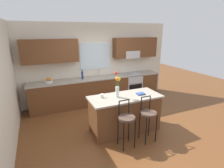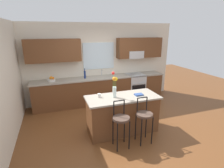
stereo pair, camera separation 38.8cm
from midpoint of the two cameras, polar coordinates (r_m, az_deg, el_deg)
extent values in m
plane|color=brown|center=(4.87, 4.61, -13.16)|extent=(14.00, 14.00, 0.00)
cube|color=beige|center=(4.37, -29.28, 0.28)|extent=(0.12, 4.60, 2.70)
cube|color=beige|center=(6.25, -2.68, 6.88)|extent=(5.60, 0.12, 2.70)
cube|color=brown|center=(5.72, -16.60, 10.33)|extent=(1.66, 0.34, 0.70)
cube|color=brown|center=(6.55, 10.57, 11.49)|extent=(1.66, 0.34, 0.70)
cube|color=silver|center=(6.15, -2.52, 9.07)|extent=(1.09, 0.03, 0.90)
cube|color=#B7BABC|center=(6.46, 9.13, 9.43)|extent=(0.56, 0.36, 0.26)
cube|color=brown|center=(6.15, -1.61, -2.05)|extent=(4.50, 0.60, 0.88)
cube|color=#9E9384|center=(6.01, -1.65, 2.09)|extent=(4.56, 0.64, 0.04)
cube|color=#B7BABC|center=(6.04, -1.10, 1.68)|extent=(0.54, 0.38, 0.11)
cylinder|color=#B7BABC|center=(6.15, -1.57, 3.67)|extent=(0.02, 0.02, 0.22)
cylinder|color=#B7BABC|center=(6.07, -1.41, 4.56)|extent=(0.02, 0.12, 0.02)
cube|color=#B7BABC|center=(6.60, 9.15, -0.73)|extent=(0.60, 0.60, 0.92)
cube|color=black|center=(6.38, 10.36, -2.01)|extent=(0.52, 0.02, 0.40)
cylinder|color=#B7BABC|center=(6.27, 10.64, 0.14)|extent=(0.50, 0.02, 0.02)
cube|color=brown|center=(4.45, 5.92, -9.89)|extent=(1.69, 0.68, 0.88)
cube|color=#9E9384|center=(4.26, 6.10, -4.36)|extent=(1.77, 0.76, 0.04)
cylinder|color=black|center=(3.78, 4.81, -17.10)|extent=(0.02, 0.02, 0.66)
cylinder|color=black|center=(3.88, 8.62, -16.24)|extent=(0.02, 0.02, 0.66)
cylinder|color=black|center=(3.98, 3.20, -15.07)|extent=(0.02, 0.02, 0.66)
cylinder|color=black|center=(4.08, 6.83, -14.34)|extent=(0.02, 0.02, 0.66)
cylinder|color=#4C382D|center=(3.75, 6.03, -11.09)|extent=(0.36, 0.36, 0.05)
cylinder|color=black|center=(3.73, 3.60, -7.97)|extent=(0.02, 0.02, 0.32)
cylinder|color=black|center=(3.82, 6.87, -7.45)|extent=(0.02, 0.02, 0.32)
cylinder|color=black|center=(3.71, 5.32, -5.46)|extent=(0.23, 0.02, 0.02)
cylinder|color=black|center=(4.00, 12.32, -15.34)|extent=(0.02, 0.02, 0.66)
cylinder|color=black|center=(4.13, 15.64, -14.47)|extent=(0.02, 0.02, 0.66)
cylinder|color=black|center=(4.20, 10.38, -13.56)|extent=(0.02, 0.02, 0.66)
cylinder|color=black|center=(4.32, 13.59, -12.81)|extent=(0.02, 0.02, 0.66)
cylinder|color=#4C382D|center=(3.99, 13.32, -9.64)|extent=(0.36, 0.36, 0.05)
cylinder|color=black|center=(3.96, 11.02, -6.75)|extent=(0.02, 0.02, 0.32)
cylinder|color=black|center=(4.08, 13.90, -6.24)|extent=(0.02, 0.02, 0.32)
cylinder|color=black|center=(3.96, 12.63, -4.37)|extent=(0.23, 0.02, 0.02)
cylinder|color=silver|center=(4.15, 3.47, -2.67)|extent=(0.09, 0.09, 0.26)
cylinder|color=#3D722D|center=(4.11, 3.92, -0.90)|extent=(0.01, 0.01, 0.37)
sphere|color=yellow|center=(4.06, 3.97, 1.61)|extent=(0.09, 0.09, 0.09)
cylinder|color=#3D722D|center=(4.10, 3.08, 0.09)|extent=(0.01, 0.01, 0.51)
sphere|color=red|center=(4.04, 3.14, 3.53)|extent=(0.07, 0.07, 0.07)
cylinder|color=#3D722D|center=(4.08, 3.45, -0.95)|extent=(0.01, 0.01, 0.38)
sphere|color=orange|center=(4.02, 3.50, 1.66)|extent=(0.09, 0.09, 0.09)
cylinder|color=silver|center=(4.17, -1.53, -3.78)|extent=(0.08, 0.08, 0.09)
cube|color=navy|center=(4.39, 11.19, -3.41)|extent=(0.20, 0.15, 0.03)
cylinder|color=silver|center=(5.75, -17.22, 1.14)|extent=(0.24, 0.24, 0.06)
sphere|color=orange|center=(5.73, -16.74, 1.81)|extent=(0.07, 0.07, 0.07)
sphere|color=orange|center=(5.77, -17.57, 1.85)|extent=(0.07, 0.07, 0.07)
sphere|color=orange|center=(5.72, -17.31, 2.05)|extent=(0.08, 0.08, 0.08)
cylinder|color=navy|center=(5.84, -6.92, 3.00)|extent=(0.06, 0.06, 0.25)
cylinder|color=navy|center=(5.80, -6.98, 4.54)|extent=(0.03, 0.03, 0.07)
cylinder|color=black|center=(5.79, -6.99, 4.92)|extent=(0.03, 0.03, 0.02)
camera|label=1|loc=(0.19, -87.75, 0.68)|focal=28.19mm
camera|label=2|loc=(0.19, 92.25, -0.68)|focal=28.19mm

